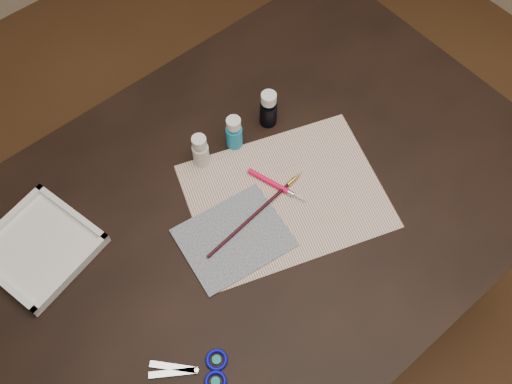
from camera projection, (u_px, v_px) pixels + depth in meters
ground at (256, 310)px, 1.90m from camera, size 3.50×3.50×0.02m
table at (256, 267)px, 1.56m from camera, size 1.30×0.90×0.75m
paper at (286, 196)px, 1.24m from camera, size 0.50×0.44×0.00m
canvas at (234, 238)px, 1.19m from camera, size 0.24×0.20×0.00m
paint_bottle_white at (200, 150)px, 1.25m from camera, size 0.05×0.05×0.09m
paint_bottle_cyan at (234, 132)px, 1.27m from camera, size 0.04×0.04×0.09m
paint_bottle_navy at (268, 109)px, 1.30m from camera, size 0.04×0.04×0.10m
paintbrush at (257, 213)px, 1.21m from camera, size 0.29×0.04×0.01m
craft_knife at (278, 186)px, 1.25m from camera, size 0.06×0.15×0.01m
scissors at (189, 373)px, 1.06m from camera, size 0.18×0.16×0.01m
palette_tray at (39, 247)px, 1.17m from camera, size 0.25×0.25×0.02m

